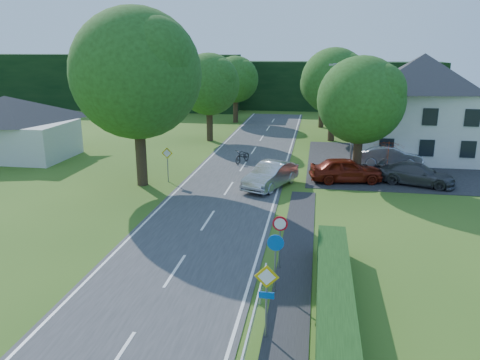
% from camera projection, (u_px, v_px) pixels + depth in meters
% --- Properties ---
extents(road, '(7.00, 80.00, 0.04)m').
position_uv_depth(road, '(216.00, 208.00, 27.27)').
color(road, '#353537').
rests_on(road, ground).
extents(parking_pad, '(14.00, 16.00, 0.04)m').
position_uv_depth(parking_pad, '(396.00, 164.00, 37.68)').
color(parking_pad, black).
rests_on(parking_pad, ground).
extents(line_edge_left, '(0.12, 80.00, 0.01)m').
position_uv_depth(line_edge_left, '(162.00, 205.00, 27.78)').
color(line_edge_left, white).
rests_on(line_edge_left, road).
extents(line_edge_right, '(0.12, 80.00, 0.01)m').
position_uv_depth(line_edge_right, '(271.00, 211.00, 26.74)').
color(line_edge_right, white).
rests_on(line_edge_right, road).
extents(line_centre, '(0.12, 80.00, 0.01)m').
position_uv_depth(line_centre, '(216.00, 208.00, 27.26)').
color(line_centre, white).
rests_on(line_centre, road).
extents(tree_main, '(9.40, 9.40, 11.64)m').
position_uv_depth(tree_main, '(138.00, 99.00, 30.42)').
color(tree_main, '#224414').
rests_on(tree_main, ground).
extents(tree_left_far, '(7.00, 7.00, 8.58)m').
position_uv_depth(tree_left_far, '(209.00, 98.00, 45.85)').
color(tree_left_far, '#224414').
rests_on(tree_left_far, ground).
extents(tree_right_far, '(7.40, 7.40, 9.09)m').
position_uv_depth(tree_right_far, '(333.00, 95.00, 45.77)').
color(tree_right_far, '#224414').
rests_on(tree_right_far, ground).
extents(tree_left_back, '(6.60, 6.60, 8.07)m').
position_uv_depth(tree_left_back, '(236.00, 90.00, 57.22)').
color(tree_left_back, '#224414').
rests_on(tree_left_back, ground).
extents(tree_right_back, '(6.20, 6.20, 7.56)m').
position_uv_depth(tree_right_back, '(322.00, 95.00, 53.72)').
color(tree_right_back, '#224414').
rests_on(tree_right_back, ground).
extents(tree_right_mid, '(7.00, 7.00, 8.58)m').
position_uv_depth(tree_right_mid, '(360.00, 119.00, 32.32)').
color(tree_right_mid, '#224414').
rests_on(tree_right_mid, ground).
extents(treeline_left, '(44.00, 6.00, 8.00)m').
position_uv_depth(treeline_left, '(94.00, 82.00, 70.46)').
color(treeline_left, black).
rests_on(treeline_left, ground).
extents(treeline_right, '(30.00, 5.00, 7.00)m').
position_uv_depth(treeline_right, '(336.00, 86.00, 68.65)').
color(treeline_right, black).
rests_on(treeline_right, ground).
extents(bungalow_left, '(11.00, 6.50, 5.20)m').
position_uv_depth(bungalow_left, '(8.00, 126.00, 39.19)').
color(bungalow_left, silver).
rests_on(bungalow_left, ground).
extents(house_white, '(10.60, 8.40, 8.60)m').
position_uv_depth(house_white, '(420.00, 105.00, 39.00)').
color(house_white, silver).
rests_on(house_white, ground).
extents(streetlight, '(2.03, 0.18, 8.00)m').
position_uv_depth(streetlight, '(352.00, 112.00, 34.24)').
color(streetlight, gray).
rests_on(streetlight, ground).
extents(sign_priority_right, '(0.78, 0.09, 2.59)m').
position_uv_depth(sign_priority_right, '(267.00, 288.00, 14.69)').
color(sign_priority_right, gray).
rests_on(sign_priority_right, ground).
extents(sign_roundabout, '(0.64, 0.08, 2.37)m').
position_uv_depth(sign_roundabout, '(275.00, 252.00, 17.58)').
color(sign_roundabout, gray).
rests_on(sign_roundabout, ground).
extents(sign_speed_limit, '(0.64, 0.11, 2.37)m').
position_uv_depth(sign_speed_limit, '(280.00, 230.00, 19.44)').
color(sign_speed_limit, gray).
rests_on(sign_speed_limit, ground).
extents(sign_priority_left, '(0.78, 0.09, 2.44)m').
position_uv_depth(sign_priority_left, '(167.00, 158.00, 32.24)').
color(sign_priority_left, gray).
rests_on(sign_priority_left, ground).
extents(moving_car, '(3.55, 5.34, 1.66)m').
position_uv_depth(moving_car, '(271.00, 175.00, 31.12)').
color(moving_car, '#AEAFB3').
rests_on(moving_car, road).
extents(motorcycle, '(1.41, 2.20, 1.09)m').
position_uv_depth(motorcycle, '(243.00, 156.00, 37.79)').
color(motorcycle, black).
rests_on(motorcycle, road).
extents(parked_car_red, '(5.24, 2.84, 1.69)m').
position_uv_depth(parked_car_red, '(346.00, 170.00, 32.40)').
color(parked_car_red, maroon).
rests_on(parked_car_red, parking_pad).
extents(parked_car_silver_a, '(5.01, 1.94, 1.63)m').
position_uv_depth(parked_car_silver_a, '(389.00, 156.00, 36.79)').
color(parked_car_silver_a, '#A7A7AC').
rests_on(parked_car_silver_a, parking_pad).
extents(parked_car_grey, '(5.36, 3.47, 1.44)m').
position_uv_depth(parked_car_grey, '(417.00, 174.00, 31.76)').
color(parked_car_grey, '#414145').
rests_on(parked_car_grey, parking_pad).
extents(parked_car_silver_b, '(5.28, 2.86, 1.41)m').
position_uv_depth(parked_car_silver_b, '(465.00, 155.00, 37.56)').
color(parked_car_silver_b, '#B7B6BE').
rests_on(parked_car_silver_b, parking_pad).
extents(parasol, '(2.53, 2.58, 2.18)m').
position_uv_depth(parasol, '(388.00, 155.00, 35.61)').
color(parasol, '#D43F10').
rests_on(parasol, parking_pad).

